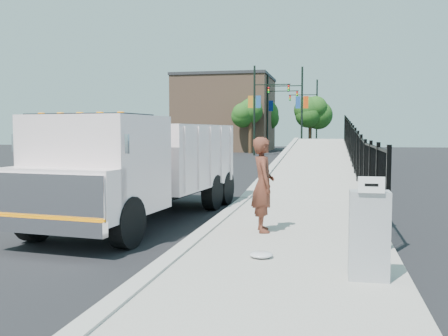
# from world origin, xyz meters

# --- Properties ---
(ground) EXTENTS (120.00, 120.00, 0.00)m
(ground) POSITION_xyz_m (0.00, 0.00, 0.00)
(ground) COLOR black
(ground) RESTS_ON ground
(sidewalk) EXTENTS (3.55, 12.00, 0.12)m
(sidewalk) POSITION_xyz_m (1.93, -2.00, 0.06)
(sidewalk) COLOR #9E998E
(sidewalk) RESTS_ON ground
(curb) EXTENTS (0.30, 12.00, 0.16)m
(curb) POSITION_xyz_m (0.00, -2.00, 0.08)
(curb) COLOR #ADAAA3
(curb) RESTS_ON ground
(ramp) EXTENTS (3.95, 24.06, 3.19)m
(ramp) POSITION_xyz_m (2.12, 16.00, 0.00)
(ramp) COLOR #9E998E
(ramp) RESTS_ON ground
(iron_fence) EXTENTS (0.10, 28.00, 1.80)m
(iron_fence) POSITION_xyz_m (3.55, 12.00, 0.90)
(iron_fence) COLOR black
(iron_fence) RESTS_ON ground
(truck) EXTENTS (3.16, 7.70, 2.57)m
(truck) POSITION_xyz_m (-1.93, 0.29, 1.44)
(truck) COLOR black
(truck) RESTS_ON ground
(worker) EXTENTS (0.65, 0.82, 1.96)m
(worker) POSITION_xyz_m (1.20, -0.87, 1.10)
(worker) COLOR #5A2B1D
(worker) RESTS_ON sidewalk
(utility_cabinet) EXTENTS (0.55, 0.40, 1.25)m
(utility_cabinet) POSITION_xyz_m (3.10, -3.87, 0.75)
(utility_cabinet) COLOR gray
(utility_cabinet) RESTS_ON sidewalk
(arrow_sign) EXTENTS (0.35, 0.04, 0.22)m
(arrow_sign) POSITION_xyz_m (3.10, -4.09, 1.48)
(arrow_sign) COLOR white
(arrow_sign) RESTS_ON utility_cabinet
(debris) EXTENTS (0.39, 0.39, 0.10)m
(debris) POSITION_xyz_m (1.46, -3.01, 0.17)
(debris) COLOR silver
(debris) RESTS_ON sidewalk
(light_pole_0) EXTENTS (3.77, 0.22, 8.00)m
(light_pole_0) POSITION_xyz_m (-3.85, 33.40, 4.36)
(light_pole_0) COLOR black
(light_pole_0) RESTS_ON ground
(light_pole_1) EXTENTS (3.78, 0.22, 8.00)m
(light_pole_1) POSITION_xyz_m (-0.33, 35.01, 4.36)
(light_pole_1) COLOR black
(light_pole_1) RESTS_ON ground
(light_pole_2) EXTENTS (3.77, 0.22, 8.00)m
(light_pole_2) POSITION_xyz_m (-3.60, 40.92, 4.36)
(light_pole_2) COLOR black
(light_pole_2) RESTS_ON ground
(light_pole_3) EXTENTS (3.77, 0.22, 8.00)m
(light_pole_3) POSITION_xyz_m (0.69, 46.81, 4.36)
(light_pole_3) COLOR black
(light_pole_3) RESTS_ON ground
(tree_0) EXTENTS (2.55, 2.55, 5.27)m
(tree_0) POSITION_xyz_m (-5.14, 37.39, 3.94)
(tree_0) COLOR #382314
(tree_0) RESTS_ON ground
(tree_1) EXTENTS (2.70, 2.70, 5.35)m
(tree_1) POSITION_xyz_m (0.50, 40.95, 3.95)
(tree_1) COLOR #382314
(tree_1) RESTS_ON ground
(tree_2) EXTENTS (3.20, 3.20, 5.60)m
(tree_2) POSITION_xyz_m (-4.96, 47.06, 3.97)
(tree_2) COLOR #382314
(tree_2) RESTS_ON ground
(building) EXTENTS (10.00, 10.00, 8.00)m
(building) POSITION_xyz_m (-9.00, 44.00, 4.00)
(building) COLOR #8C664C
(building) RESTS_ON ground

